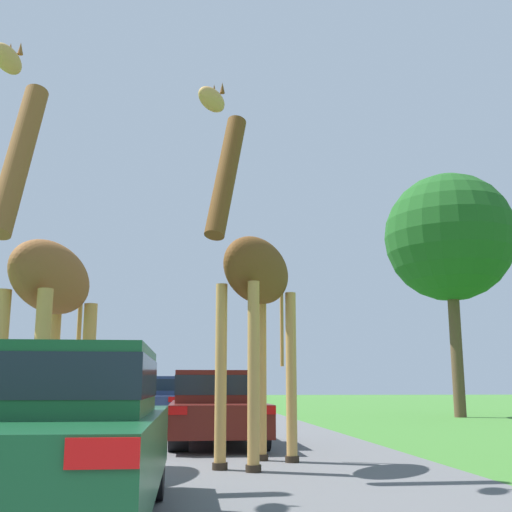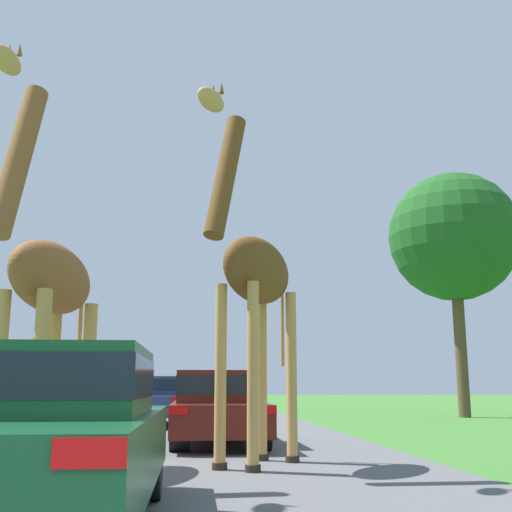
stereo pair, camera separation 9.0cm
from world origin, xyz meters
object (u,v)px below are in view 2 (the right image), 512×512
object	(u,v)px
car_queue_right	(152,399)
car_queue_left	(110,395)
car_lead_maroon	(33,430)
tree_far_right	(454,237)
giraffe_companion	(47,283)
car_far_ahead	(218,406)
giraffe_near_road	(253,277)

from	to	relation	value
car_queue_right	car_queue_left	bearing A→B (deg)	105.21
car_lead_maroon	tree_far_right	world-z (taller)	tree_far_right
giraffe_companion	tree_far_right	bearing A→B (deg)	-116.84
giraffe_companion	tree_far_right	world-z (taller)	tree_far_right
car_queue_left	car_far_ahead	size ratio (longest dim) A/B	1.13
giraffe_near_road	car_queue_right	size ratio (longest dim) A/B	1.19
car_lead_maroon	car_queue_right	size ratio (longest dim) A/B	1.01
car_queue_right	giraffe_near_road	bearing A→B (deg)	-78.31
tree_far_right	giraffe_near_road	bearing A→B (deg)	-123.15
car_queue_right	car_far_ahead	world-z (taller)	car_far_ahead
giraffe_near_road	car_lead_maroon	size ratio (longest dim) A/B	1.18
car_queue_right	tree_far_right	bearing A→B (deg)	18.81
giraffe_near_road	car_far_ahead	world-z (taller)	giraffe_near_road
giraffe_companion	car_lead_maroon	distance (m)	3.95
giraffe_near_road	tree_far_right	distance (m)	16.45
giraffe_near_road	giraffe_companion	world-z (taller)	giraffe_companion
car_queue_right	car_far_ahead	distance (m)	6.54
car_queue_left	car_far_ahead	distance (m)	14.67
car_far_ahead	tree_far_right	world-z (taller)	tree_far_right
giraffe_companion	car_lead_maroon	size ratio (longest dim) A/B	1.20
giraffe_companion	car_lead_maroon	xyz separation A→B (m)	(0.76, -3.48, -1.71)
giraffe_near_road	car_lead_maroon	world-z (taller)	giraffe_near_road
giraffe_near_road	tree_far_right	world-z (taller)	tree_far_right
giraffe_near_road	car_queue_left	size ratio (longest dim) A/B	1.14
giraffe_companion	car_queue_right	xyz separation A→B (m)	(0.82, 10.04, -1.72)
car_lead_maroon	car_queue_right	world-z (taller)	car_lead_maroon
car_queue_right	car_queue_left	size ratio (longest dim) A/B	0.96
giraffe_near_road	car_queue_right	world-z (taller)	giraffe_near_road
car_far_ahead	tree_far_right	bearing A→B (deg)	47.67
tree_far_right	giraffe_companion	bearing A→B (deg)	-130.16
car_lead_maroon	car_queue_left	xyz separation A→B (m)	(-2.08, 21.37, -0.01)
giraffe_companion	car_queue_left	xyz separation A→B (m)	(-1.32, 17.90, -1.72)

